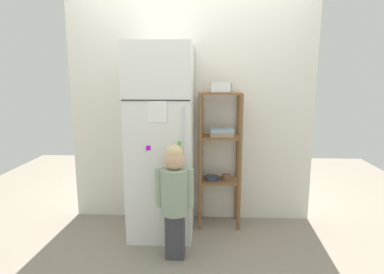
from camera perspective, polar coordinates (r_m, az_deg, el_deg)
The scene contains 6 objects.
ground_plane at distance 3.30m, azimuth -0.50°, elevation -16.26°, with size 6.00×6.00×0.00m, color gray.
kitchen_wall_back at distance 3.32m, azimuth -0.17°, elevation 4.54°, with size 2.48×0.03×2.28m, color silver.
refrigerator at distance 3.05m, azimuth -5.35°, elevation -0.80°, with size 0.58×0.66×1.78m.
child_standing at distance 2.65m, azimuth -3.08°, elevation -9.46°, with size 0.31×0.23×0.96m.
pantry_shelf_unit at distance 3.21m, azimuth 4.91°, elevation -2.21°, with size 0.42×0.29×1.34m.
fruit_bin at distance 3.10m, azimuth 5.06°, elevation 8.49°, with size 0.19×0.16×0.10m.
Camera 1 is at (0.17, -2.94, 1.49)m, focal length 30.34 mm.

